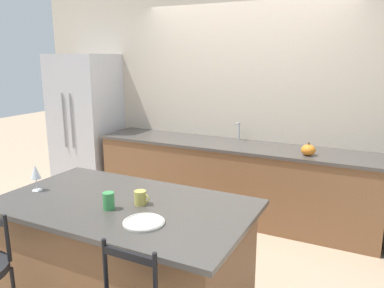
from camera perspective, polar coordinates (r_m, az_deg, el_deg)
ground_plane at (r=4.35m, az=4.05°, el=-12.46°), size 18.00×18.00×0.00m
wall_back at (r=4.62m, az=7.74°, el=6.47°), size 6.00×0.07×2.70m
back_counter at (r=4.52m, az=6.02°, el=-5.40°), size 3.33×0.70×0.89m
sink_faucet at (r=4.55m, az=7.10°, el=2.30°), size 0.02×0.13×0.22m
kitchen_island at (r=2.85m, az=-10.09°, el=-17.14°), size 1.78×1.01×0.90m
refrigerator at (r=5.48m, az=-15.74°, el=3.00°), size 0.84×0.71×1.91m
dinner_plate at (r=2.33m, az=-7.35°, el=-11.70°), size 0.25×0.25×0.02m
wine_glass at (r=3.02m, az=-22.76°, el=-4.02°), size 0.08×0.08×0.20m
coffee_mug at (r=2.59m, az=-7.84°, el=-8.12°), size 0.12×0.08×0.10m
tumbler_cup at (r=2.55m, az=-12.58°, el=-8.45°), size 0.08×0.08×0.12m
pumpkin_decoration at (r=4.02m, az=17.31°, el=-0.87°), size 0.15×0.15×0.14m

